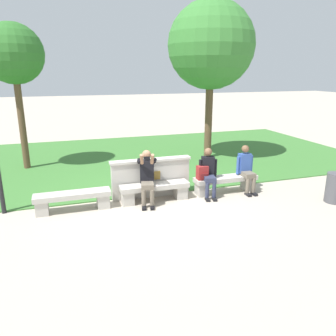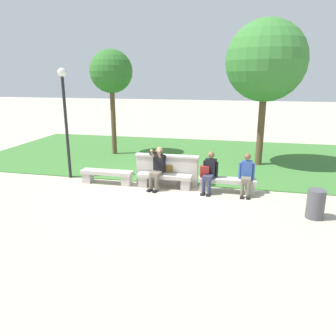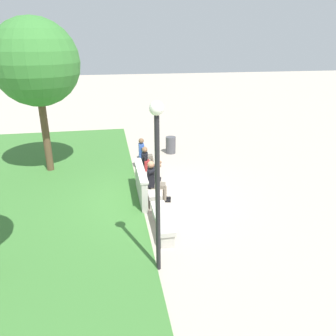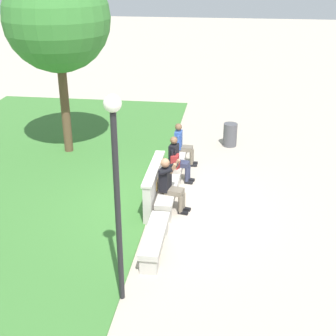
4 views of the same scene
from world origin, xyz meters
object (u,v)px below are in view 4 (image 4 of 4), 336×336
(backpack, at_px, (175,161))
(lamp_post, at_px, (116,173))
(trash_bin, at_px, (230,135))
(person_distant, at_px, (177,158))
(person_photographer, at_px, (170,182))
(bench_mid, at_px, (177,162))
(bench_main, at_px, (155,238))
(person_companion, at_px, (182,143))
(tree_left_background, at_px, (57,19))
(bench_near, at_px, (168,194))

(backpack, height_order, lamp_post, lamp_post)
(lamp_post, bearing_deg, trash_bin, -12.98)
(person_distant, bearing_deg, person_photographer, -179.63)
(bench_mid, height_order, backpack, backpack)
(bench_main, distance_m, person_companion, 4.53)
(tree_left_background, bearing_deg, bench_near, -130.73)
(bench_main, distance_m, trash_bin, 6.39)
(person_distant, height_order, lamp_post, lamp_post)
(bench_mid, distance_m, person_companion, 0.68)
(bench_near, relative_size, tree_left_background, 0.31)
(backpack, distance_m, tree_left_background, 5.24)
(bench_main, bearing_deg, person_companion, -0.84)
(person_distant, height_order, person_companion, same)
(person_photographer, relative_size, trash_bin, 1.76)
(bench_main, bearing_deg, trash_bin, -13.05)
(bench_main, distance_m, backpack, 3.28)
(bench_near, distance_m, lamp_post, 4.15)
(person_distant, xyz_separation_m, tree_left_background, (1.63, 3.63, 3.33))
(bench_near, distance_m, person_distant, 1.49)
(person_companion, distance_m, trash_bin, 2.21)
(person_photographer, xyz_separation_m, tree_left_background, (3.27, 3.64, 3.27))
(backpack, relative_size, lamp_post, 0.11)
(trash_bin, bearing_deg, lamp_post, 167.02)
(tree_left_background, bearing_deg, trash_bin, -76.73)
(backpack, bearing_deg, person_companion, -1.98)
(backpack, bearing_deg, bench_near, 178.97)
(person_distant, relative_size, backpack, 2.94)
(bench_main, height_order, person_distant, person_distant)
(person_photographer, bearing_deg, lamp_post, 172.74)
(bench_main, relative_size, trash_bin, 2.32)
(bench_near, bearing_deg, backpack, -1.03)
(trash_bin, bearing_deg, person_photographer, 162.92)
(tree_left_background, bearing_deg, backpack, -116.44)
(lamp_post, bearing_deg, backpack, -4.40)
(person_photographer, bearing_deg, bench_mid, 1.98)
(bench_near, relative_size, person_photographer, 1.32)
(person_companion, distance_m, tree_left_background, 4.96)
(bench_main, xyz_separation_m, bench_mid, (3.96, 0.00, 0.00))
(person_distant, distance_m, backpack, 0.16)
(lamp_post, bearing_deg, tree_left_background, 26.02)
(backpack, distance_m, lamp_post, 5.15)
(bench_near, relative_size, trash_bin, 2.32)
(person_companion, relative_size, backpack, 2.94)
(person_photographer, height_order, person_companion, person_photographer)
(trash_bin, bearing_deg, tree_left_background, 103.27)
(person_photographer, distance_m, person_companion, 2.74)
(tree_left_background, distance_m, trash_bin, 6.29)
(backpack, distance_m, trash_bin, 3.29)
(person_photographer, bearing_deg, person_companion, 0.19)
(person_distant, height_order, tree_left_background, tree_left_background)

